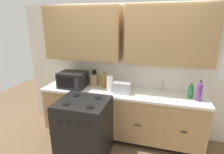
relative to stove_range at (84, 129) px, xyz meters
The scene contains 12 objects.
ground_plane 0.72m from the stove_range, 37.31° to the left, with size 8.00×8.00×0.00m, color brown.
wall_unit 1.48m from the stove_range, 62.22° to the left, with size 4.00×0.40×2.36m.
counter_run 0.76m from the stove_range, 55.28° to the left, with size 2.83×0.64×0.90m.
stove_range is the anchor object (origin of this frame).
microwave 0.94m from the stove_range, 127.96° to the left, with size 0.48×0.37×0.28m.
toaster 0.90m from the stove_range, 49.44° to the left, with size 0.28×0.18×0.19m.
knife_block 0.95m from the stove_range, 97.86° to the left, with size 0.11×0.14×0.31m.
sink_faucet 1.50m from the stove_range, 36.65° to the left, with size 0.02×0.02×0.20m, color #B2B5BA.
paper_towel_roll 0.85m from the stove_range, 67.65° to the left, with size 0.12×0.12×0.26m, color white.
bottle_green 1.77m from the stove_range, 22.66° to the left, with size 0.08×0.08×0.24m.
bottle_violet 1.85m from the stove_range, 18.62° to the left, with size 0.08×0.08×0.32m.
bottle_amber 0.92m from the stove_range, 81.46° to the left, with size 0.08×0.08×0.30m.
Camera 1 is at (0.65, -2.56, 2.07)m, focal length 29.01 mm.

